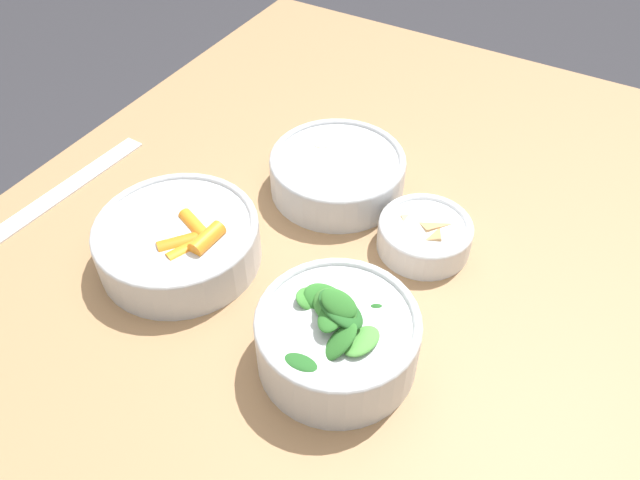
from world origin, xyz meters
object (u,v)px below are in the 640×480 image
object	(u,v)px
bowl_beans_hotdog	(337,173)
bowl_greens	(337,337)
bowl_carrots	(179,240)
bowl_cookies	(425,234)
ruler	(50,200)

from	to	relation	value
bowl_beans_hotdog	bowl_greens	bearing A→B (deg)	-151.32
bowl_carrots	bowl_beans_hotdog	bearing A→B (deg)	-25.55
bowl_greens	bowl_cookies	size ratio (longest dim) A/B	1.46
bowl_greens	ruler	bearing A→B (deg)	86.32
bowl_cookies	bowl_carrots	bearing A→B (deg)	123.69
bowl_cookies	ruler	world-z (taller)	bowl_cookies
bowl_greens	bowl_beans_hotdog	distance (m)	0.28
bowl_carrots	ruler	xyz separation A→B (m)	(-0.00, 0.22, -0.03)
ruler	bowl_cookies	bearing A→B (deg)	-70.12
bowl_carrots	bowl_beans_hotdog	xyz separation A→B (m)	(0.21, -0.10, -0.00)
bowl_cookies	ruler	size ratio (longest dim) A/B	0.36
bowl_carrots	bowl_greens	bearing A→B (deg)	-98.29
bowl_cookies	ruler	bearing A→B (deg)	109.88
bowl_carrots	bowl_beans_hotdog	world-z (taller)	bowl_carrots
bowl_beans_hotdog	bowl_cookies	bearing A→B (deg)	-107.04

